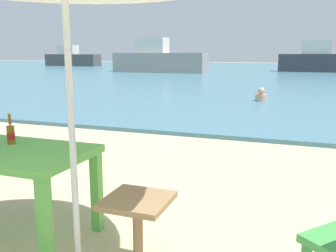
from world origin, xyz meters
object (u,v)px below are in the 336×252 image
object	(u,v)px
side_table_wood	(138,223)
boat_ferry	(322,60)
boat_tanker	(159,60)
swimmer_person	(261,96)
beer_bottle_amber	(11,133)
boat_cargo_ship	(72,58)
picnic_table_green	(5,161)

from	to	relation	value
side_table_wood	boat_ferry	bearing A→B (deg)	85.57
side_table_wood	boat_tanker	world-z (taller)	boat_tanker
swimmer_person	beer_bottle_amber	bearing A→B (deg)	-96.90
boat_cargo_ship	boat_ferry	world-z (taller)	boat_ferry
picnic_table_green	boat_cargo_ship	xyz separation A→B (m)	(-22.39, 33.74, 0.25)
beer_bottle_amber	boat_tanker	bearing A→B (deg)	108.63
swimmer_person	boat_cargo_ship	world-z (taller)	boat_cargo_ship
picnic_table_green	boat_tanker	size ratio (longest dim) A/B	0.20
boat_cargo_ship	boat_tanker	bearing A→B (deg)	-34.12
boat_tanker	swimmer_person	bearing A→B (deg)	-58.27
picnic_table_green	boat_ferry	distance (m)	29.12
beer_bottle_amber	boat_tanker	world-z (taller)	boat_tanker
side_table_wood	swimmer_person	size ratio (longest dim) A/B	1.32
boat_cargo_ship	boat_ferry	size ratio (longest dim) A/B	0.95
picnic_table_green	boat_cargo_ship	world-z (taller)	boat_cargo_ship
side_table_wood	boat_cargo_ship	xyz separation A→B (m)	(-23.62, 33.83, 0.55)
side_table_wood	boat_cargo_ship	bearing A→B (deg)	124.92
side_table_wood	boat_tanker	distance (m)	25.91
picnic_table_green	swimmer_person	distance (m)	9.31
picnic_table_green	side_table_wood	size ratio (longest dim) A/B	2.59
picnic_table_green	swimmer_person	bearing A→B (deg)	83.51
beer_bottle_amber	boat_tanker	xyz separation A→B (m)	(-8.07, 23.93, 0.15)
swimmer_person	boat_cargo_ship	size ratio (longest dim) A/B	0.07
boat_cargo_ship	boat_tanker	size ratio (longest dim) A/B	0.89
beer_bottle_amber	picnic_table_green	bearing A→B (deg)	-70.30
beer_bottle_amber	boat_tanker	size ratio (longest dim) A/B	0.04
picnic_table_green	boat_ferry	world-z (taller)	boat_ferry
beer_bottle_amber	side_table_wood	world-z (taller)	beer_bottle_amber
swimmer_person	boat_cargo_ship	distance (m)	33.92
side_table_wood	boat_ferry	distance (m)	29.09
boat_tanker	boat_ferry	bearing A→B (deg)	22.66
beer_bottle_amber	boat_ferry	distance (m)	28.98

